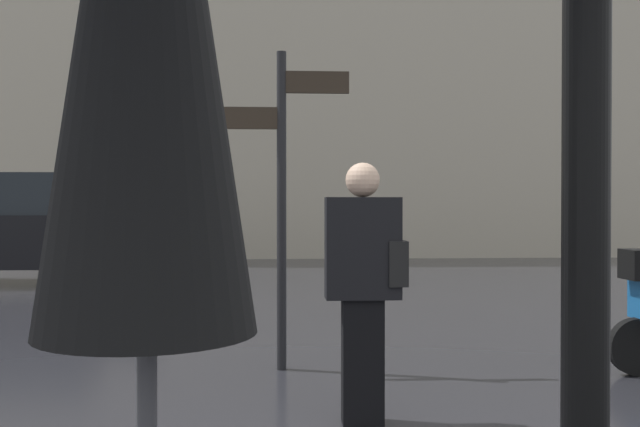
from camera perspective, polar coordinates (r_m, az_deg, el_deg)
pedestrian_with_bag at (r=4.41m, az=3.67°, el=-5.06°), size 0.50×0.24×1.63m
parked_car_left at (r=13.19m, az=-22.09°, el=-1.12°), size 4.13×1.84×1.90m
street_signpost at (r=5.82m, az=-3.08°, el=3.07°), size 1.08×0.08×2.63m
building_block at (r=19.67m, az=-0.53°, el=15.97°), size 18.86×2.43×13.09m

